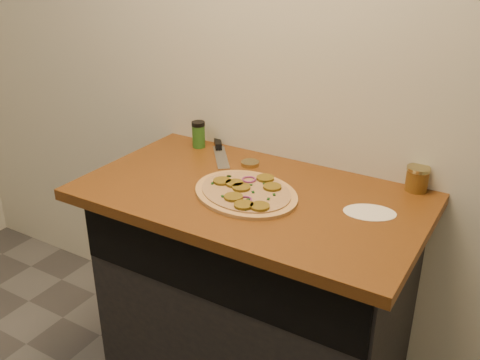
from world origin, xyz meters
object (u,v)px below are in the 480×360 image
Objects in this scene: pizza at (246,192)px; salsa_jar at (417,179)px; chefs_knife at (219,148)px; spice_shaker at (199,134)px.

pizza is 5.76× the size of salsa_jar.
chefs_knife is 0.11m from spice_shaker.
chefs_knife is at bearing 135.24° from pizza.
chefs_knife is 2.71× the size of spice_shaker.
chefs_knife is (-0.31, 0.31, -0.00)m from pizza.
salsa_jar is (0.49, 0.34, 0.03)m from pizza.
pizza is at bearing -145.33° from salsa_jar.
spice_shaker is (-0.40, 0.29, 0.05)m from pizza.
spice_shaker is at bearing -170.89° from chefs_knife.
salsa_jar is at bearing 34.67° from pizza.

